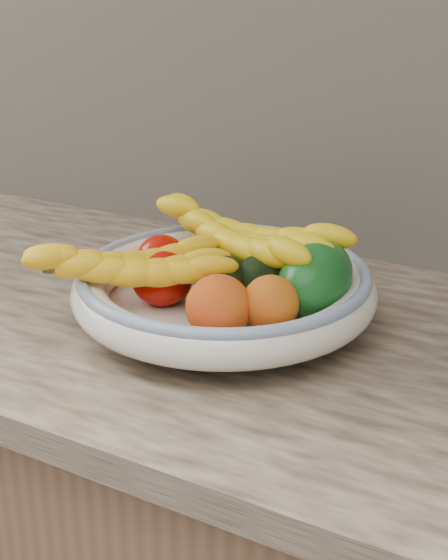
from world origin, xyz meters
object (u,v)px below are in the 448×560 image
banana_bunch_back (240,243)px  banana_bunch_front (130,272)px  fruit_bowl (224,288)px  green_mango (315,279)px

banana_bunch_back → banana_bunch_front: size_ratio=1.20×
fruit_bowl → banana_bunch_back: bearing=99.6°
banana_bunch_back → banana_bunch_front: bearing=-103.2°
banana_bunch_back → banana_bunch_front: 0.16m
green_mango → fruit_bowl: bearing=-174.4°
green_mango → banana_bunch_back: same height
green_mango → banana_bunch_front: green_mango is taller
fruit_bowl → banana_bunch_front: bearing=-137.5°
fruit_bowl → banana_bunch_back: 0.08m
green_mango → banana_bunch_front: bearing=-158.8°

